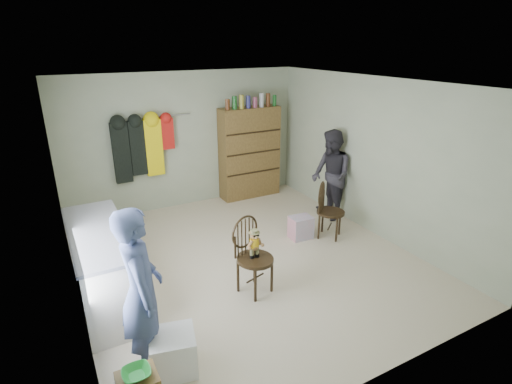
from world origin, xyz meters
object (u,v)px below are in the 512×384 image
dresser (250,152)px  counter (103,266)px  chair_far (327,208)px  chair_front (252,251)px

dresser → counter: bearing=-144.3°
dresser → chair_far: bearing=-84.2°
chair_far → dresser: (-0.23, 2.23, 0.42)m
counter → chair_far: size_ratio=2.01×
chair_far → counter: bearing=140.7°
chair_front → chair_far: 1.91m
chair_far → dresser: bearing=55.3°
chair_front → chair_far: (1.76, 0.75, -0.07)m
counter → chair_far: (3.43, 0.07, 0.03)m
counter → chair_front: size_ratio=1.87×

